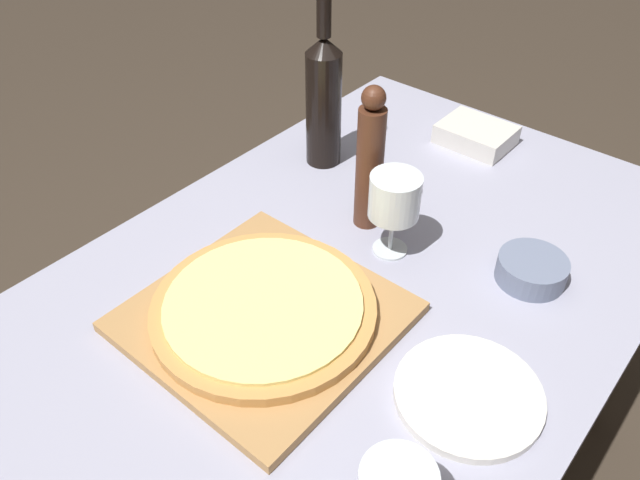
{
  "coord_description": "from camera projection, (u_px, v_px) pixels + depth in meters",
  "views": [
    {
      "loc": [
        0.45,
        -0.56,
        1.46
      ],
      "look_at": [
        -0.06,
        0.05,
        0.8
      ],
      "focal_mm": 35.0,
      "sensor_mm": 36.0,
      "label": 1
    }
  ],
  "objects": [
    {
      "name": "wine_glass",
      "position": [
        395.0,
        198.0,
        1.04
      ],
      "size": [
        0.09,
        0.09,
        0.16
      ],
      "color": "silver",
      "rests_on": "dining_table"
    },
    {
      "name": "wine_bottle",
      "position": [
        324.0,
        99.0,
        1.24
      ],
      "size": [
        0.07,
        0.07,
        0.36
      ],
      "color": "black",
      "rests_on": "dining_table"
    },
    {
      "name": "dinner_plate",
      "position": [
        468.0,
        394.0,
        0.86
      ],
      "size": [
        0.21,
        0.21,
        0.01
      ],
      "color": "silver",
      "rests_on": "dining_table"
    },
    {
      "name": "dining_table",
      "position": [
        328.0,
        338.0,
        1.08
      ],
      "size": [
        0.84,
        1.46,
        0.74
      ],
      "color": "#9393A8",
      "rests_on": "ground_plane"
    },
    {
      "name": "cutting_board",
      "position": [
        264.0,
        317.0,
        0.97
      ],
      "size": [
        0.37,
        0.37,
        0.02
      ],
      "color": "#A87A47",
      "rests_on": "dining_table"
    },
    {
      "name": "small_bowl",
      "position": [
        532.0,
        270.0,
        1.04
      ],
      "size": [
        0.12,
        0.12,
        0.04
      ],
      "color": "slate",
      "rests_on": "dining_table"
    },
    {
      "name": "food_container",
      "position": [
        476.0,
        135.0,
        1.38
      ],
      "size": [
        0.15,
        0.12,
        0.04
      ],
      "color": "beige",
      "rests_on": "dining_table"
    },
    {
      "name": "pizza",
      "position": [
        264.0,
        308.0,
        0.96
      ],
      "size": [
        0.35,
        0.35,
        0.02
      ],
      "color": "#C68947",
      "rests_on": "cutting_board"
    },
    {
      "name": "pepper_mill",
      "position": [
        370.0,
        162.0,
        1.09
      ],
      "size": [
        0.05,
        0.05,
        0.28
      ],
      "color": "#4C2819",
      "rests_on": "dining_table"
    }
  ]
}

